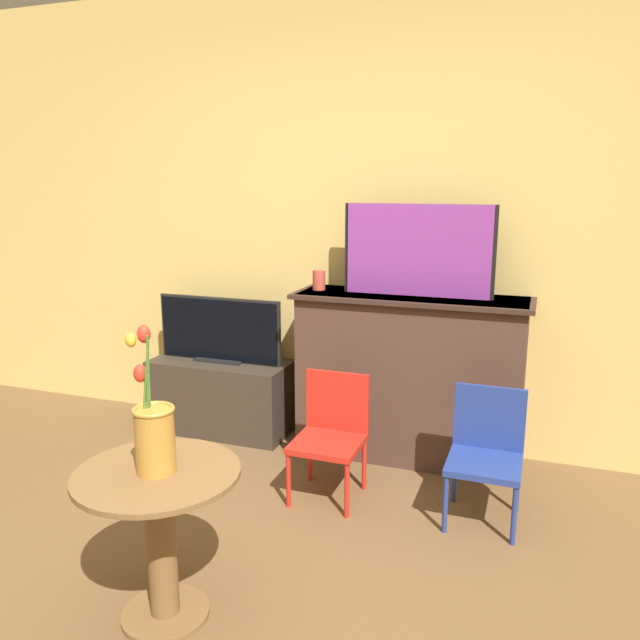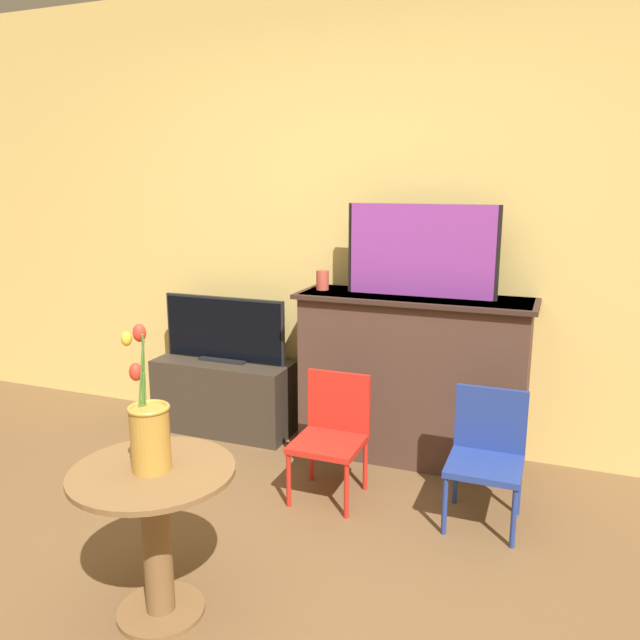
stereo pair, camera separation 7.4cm
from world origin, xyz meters
name	(u,v)px [view 1 (the left image)]	position (x,y,z in m)	size (l,w,h in m)	color
wall_back	(361,219)	(0.00, 2.13, 1.35)	(8.00, 0.06, 2.70)	#E0BC66
fireplace_mantel	(409,375)	(0.36, 1.91, 0.49)	(1.31, 0.42, 0.95)	#4C3328
painting	(418,250)	(0.38, 1.92, 1.20)	(0.83, 0.03, 0.50)	black
mantel_candle	(319,280)	(-0.19, 1.91, 1.01)	(0.07, 0.07, 0.11)	#CC4C3D
tv_stand	(221,396)	(-0.84, 1.89, 0.23)	(0.88, 0.39, 0.46)	#382D23
tv_monitor	(219,331)	(-0.84, 1.89, 0.66)	(0.82, 0.12, 0.41)	black
chair_red	(331,430)	(0.08, 1.34, 0.34)	(0.33, 0.33, 0.62)	red
chair_blue	(486,449)	(0.84, 1.37, 0.34)	(0.33, 0.33, 0.62)	navy
side_table	(160,524)	(-0.19, 0.25, 0.37)	(0.58, 0.58, 0.58)	brown
vase_tulips	(154,432)	(-0.19, 0.25, 0.72)	(0.16, 0.15, 0.52)	#B78433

